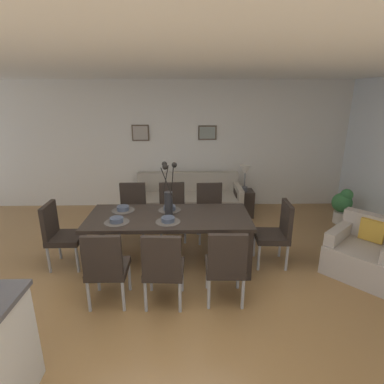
% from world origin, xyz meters
% --- Properties ---
extents(ground_plane, '(9.00, 9.00, 0.00)m').
position_xyz_m(ground_plane, '(0.00, 0.00, 0.00)').
color(ground_plane, olive).
extents(back_wall_panel, '(9.00, 0.10, 2.60)m').
position_xyz_m(back_wall_panel, '(0.00, 3.25, 1.30)').
color(back_wall_panel, silver).
rests_on(back_wall_panel, ground).
extents(ceiling_panel, '(9.00, 7.20, 0.08)m').
position_xyz_m(ceiling_panel, '(0.00, 0.40, 2.64)').
color(ceiling_panel, white).
extents(dining_table, '(2.20, 0.94, 0.74)m').
position_xyz_m(dining_table, '(0.02, 0.74, 0.67)').
color(dining_table, black).
rests_on(dining_table, ground).
extents(dining_chair_near_left, '(0.44, 0.44, 0.92)m').
position_xyz_m(dining_chair_near_left, '(-0.64, -0.13, 0.51)').
color(dining_chair_near_left, black).
rests_on(dining_chair_near_left, ground).
extents(dining_chair_near_right, '(0.45, 0.45, 0.92)m').
position_xyz_m(dining_chair_near_right, '(-0.63, 1.63, 0.51)').
color(dining_chair_near_right, black).
rests_on(dining_chair_near_right, ground).
extents(dining_chair_far_left, '(0.46, 0.46, 0.92)m').
position_xyz_m(dining_chair_far_left, '(-0.00, -0.15, 0.51)').
color(dining_chair_far_left, black).
rests_on(dining_chair_far_left, ground).
extents(dining_chair_far_right, '(0.47, 0.47, 0.92)m').
position_xyz_m(dining_chair_far_right, '(0.03, 1.63, 0.51)').
color(dining_chair_far_right, black).
rests_on(dining_chair_far_right, ground).
extents(dining_chair_mid_left, '(0.45, 0.45, 0.92)m').
position_xyz_m(dining_chair_mid_left, '(0.69, -0.11, 0.51)').
color(dining_chair_mid_left, black).
rests_on(dining_chair_mid_left, ground).
extents(dining_chair_mid_right, '(0.46, 0.46, 0.92)m').
position_xyz_m(dining_chair_mid_right, '(0.65, 1.59, 0.51)').
color(dining_chair_mid_right, black).
rests_on(dining_chair_mid_right, ground).
extents(dining_chair_head_west, '(0.44, 0.44, 0.92)m').
position_xyz_m(dining_chair_head_west, '(-1.49, 0.74, 0.51)').
color(dining_chair_head_west, black).
rests_on(dining_chair_head_west, ground).
extents(dining_chair_head_east, '(0.46, 0.46, 0.92)m').
position_xyz_m(dining_chair_head_east, '(1.52, 0.73, 0.51)').
color(dining_chair_head_east, black).
rests_on(dining_chair_head_east, ground).
extents(centerpiece_vase, '(0.21, 0.23, 0.73)m').
position_xyz_m(centerpiece_vase, '(0.02, 0.75, 1.02)').
color(centerpiece_vase, '#232326').
rests_on(centerpiece_vase, dining_table).
extents(placemat_near_left, '(0.32, 0.32, 0.01)m').
position_xyz_m(placemat_near_left, '(-0.64, 0.53, 0.74)').
color(placemat_near_left, '#4C4742').
rests_on(placemat_near_left, dining_table).
extents(bowl_near_left, '(0.17, 0.17, 0.07)m').
position_xyz_m(bowl_near_left, '(-0.64, 0.53, 0.78)').
color(bowl_near_left, '#475166').
rests_on(bowl_near_left, dining_table).
extents(placemat_near_right, '(0.32, 0.32, 0.01)m').
position_xyz_m(placemat_near_right, '(-0.64, 0.95, 0.74)').
color(placemat_near_right, '#4C4742').
rests_on(placemat_near_right, dining_table).
extents(bowl_near_right, '(0.17, 0.17, 0.07)m').
position_xyz_m(bowl_near_right, '(-0.64, 0.95, 0.78)').
color(bowl_near_right, '#475166').
rests_on(bowl_near_right, dining_table).
extents(placemat_far_left, '(0.32, 0.32, 0.01)m').
position_xyz_m(placemat_far_left, '(0.02, 0.53, 0.74)').
color(placemat_far_left, '#4C4742').
rests_on(placemat_far_left, dining_table).
extents(bowl_far_left, '(0.17, 0.17, 0.07)m').
position_xyz_m(bowl_far_left, '(0.02, 0.53, 0.78)').
color(bowl_far_left, '#475166').
rests_on(bowl_far_left, dining_table).
extents(placemat_far_right, '(0.32, 0.32, 0.01)m').
position_xyz_m(placemat_far_right, '(0.02, 0.95, 0.74)').
color(placemat_far_right, '#4C4742').
rests_on(placemat_far_right, dining_table).
extents(bowl_far_right, '(0.17, 0.17, 0.07)m').
position_xyz_m(bowl_far_right, '(0.02, 0.95, 0.78)').
color(bowl_far_right, '#475166').
rests_on(bowl_far_right, dining_table).
extents(sofa, '(2.06, 0.84, 0.80)m').
position_xyz_m(sofa, '(0.30, 2.64, 0.28)').
color(sofa, '#A89E8E').
rests_on(sofa, ground).
extents(side_table, '(0.36, 0.36, 0.52)m').
position_xyz_m(side_table, '(1.39, 2.55, 0.26)').
color(side_table, black).
rests_on(side_table, ground).
extents(table_lamp, '(0.22, 0.22, 0.51)m').
position_xyz_m(table_lamp, '(1.39, 2.55, 0.89)').
color(table_lamp, '#4C4C51').
rests_on(table_lamp, side_table).
extents(armchair, '(1.13, 1.13, 0.75)m').
position_xyz_m(armchair, '(2.64, 0.48, 0.29)').
color(armchair, '#ADA399').
rests_on(armchair, ground).
extents(framed_picture_left, '(0.35, 0.03, 0.32)m').
position_xyz_m(framed_picture_left, '(-0.66, 3.18, 1.57)').
color(framed_picture_left, '#473828').
extents(framed_picture_center, '(0.37, 0.03, 0.29)m').
position_xyz_m(framed_picture_center, '(0.70, 3.18, 1.57)').
color(framed_picture_center, '#473828').
extents(potted_plant, '(0.36, 0.36, 0.67)m').
position_xyz_m(potted_plant, '(3.16, 2.15, 0.37)').
color(potted_plant, silver).
rests_on(potted_plant, ground).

